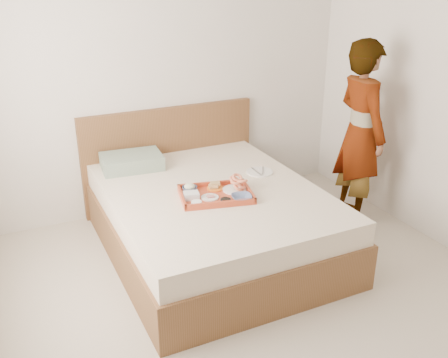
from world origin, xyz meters
TOP-DOWN VIEW (x-y plane):
  - ground at (0.00, 0.00)m, footprint 3.50×4.00m
  - wall_back at (0.00, 2.00)m, footprint 3.50×0.01m
  - bed at (0.01, 1.00)m, footprint 1.65×2.00m
  - headboard at (0.01, 1.97)m, footprint 1.65×0.06m
  - pillow at (-0.43, 1.71)m, footprint 0.53×0.39m
  - tray at (-0.03, 0.87)m, footprint 0.60×0.50m
  - prawn_plate at (0.14, 0.89)m, footprint 0.22×0.22m
  - navy_bowl_big at (0.11, 0.71)m, footprint 0.18×0.18m
  - sauce_dish at (-0.02, 0.72)m, footprint 0.09×0.09m
  - meat_plate at (-0.09, 0.84)m, footprint 0.16×0.16m
  - bread_plate at (0.02, 0.98)m, footprint 0.15×0.15m
  - salad_bowl at (-0.17, 1.03)m, footprint 0.14×0.14m
  - plastic_tub at (-0.21, 0.90)m, footprint 0.13×0.11m
  - cheese_round at (-0.22, 0.78)m, footprint 0.09×0.09m
  - dinner_plate at (0.51, 1.15)m, footprint 0.29×0.29m
  - person at (1.40, 0.98)m, footprint 0.45×0.62m

SIDE VIEW (x-z plane):
  - ground at x=0.00m, z-range -0.01..0.01m
  - bed at x=0.01m, z-range 0.00..0.53m
  - headboard at x=0.01m, z-range 0.00..0.95m
  - dinner_plate at x=0.51m, z-range 0.53..0.54m
  - meat_plate at x=-0.09m, z-range 0.54..0.55m
  - bread_plate at x=0.02m, z-range 0.54..0.55m
  - prawn_plate at x=0.14m, z-range 0.54..0.56m
  - tray at x=-0.03m, z-range 0.53..0.58m
  - cheese_round at x=-0.22m, z-range 0.54..0.57m
  - sauce_dish at x=-0.02m, z-range 0.54..0.57m
  - salad_bowl at x=-0.17m, z-range 0.54..0.58m
  - navy_bowl_big at x=0.11m, z-range 0.54..0.58m
  - plastic_tub at x=-0.21m, z-range 0.54..0.59m
  - pillow at x=-0.43m, z-range 0.53..0.65m
  - person at x=1.40m, z-range 0.00..1.60m
  - wall_back at x=0.00m, z-range 0.00..2.60m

